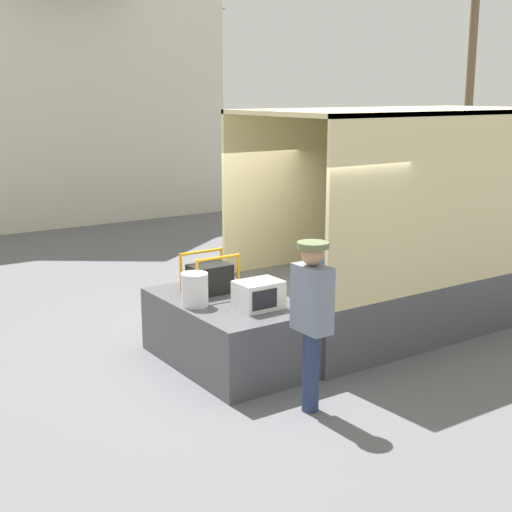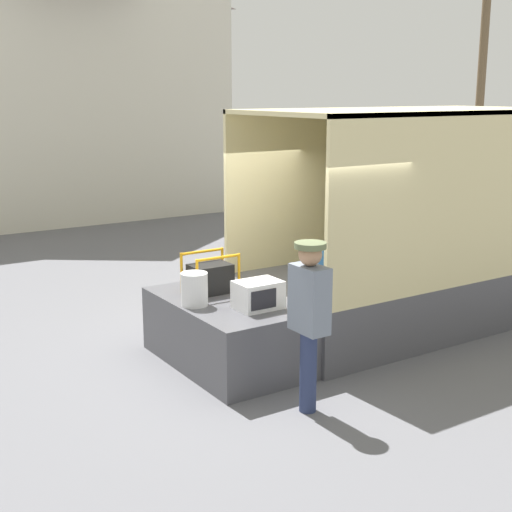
# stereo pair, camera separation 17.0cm
# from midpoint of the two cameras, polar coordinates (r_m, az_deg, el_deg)

# --- Properties ---
(ground_plane) EXTENTS (160.00, 160.00, 0.00)m
(ground_plane) POSITION_cam_midpoint_polar(r_m,az_deg,el_deg) (9.35, 1.64, -7.73)
(ground_plane) COLOR slate
(box_truck) EXTENTS (6.67, 2.28, 3.08)m
(box_truck) POSITION_cam_midpoint_polar(r_m,az_deg,el_deg) (11.64, 17.45, 0.49)
(box_truck) COLOR navy
(box_truck) RESTS_ON ground
(tailgate_deck) EXTENTS (1.29, 2.16, 0.82)m
(tailgate_deck) POSITION_cam_midpoint_polar(r_m,az_deg,el_deg) (8.88, -1.79, -6.05)
(tailgate_deck) COLOR #4C4C51
(tailgate_deck) RESTS_ON ground
(microwave) EXTENTS (0.53, 0.40, 0.33)m
(microwave) POSITION_cam_midpoint_polar(r_m,az_deg,el_deg) (8.36, 0.75, -3.12)
(microwave) COLOR white
(microwave) RESTS_ON tailgate_deck
(portable_generator) EXTENTS (0.63, 0.45, 0.51)m
(portable_generator) POSITION_cam_midpoint_polar(r_m,az_deg,el_deg) (9.02, -3.03, -1.74)
(portable_generator) COLOR black
(portable_generator) RESTS_ON tailgate_deck
(orange_bucket) EXTENTS (0.32, 0.32, 0.40)m
(orange_bucket) POSITION_cam_midpoint_polar(r_m,az_deg,el_deg) (8.48, -4.37, -2.67)
(orange_bucket) COLOR silver
(orange_bucket) RESTS_ON tailgate_deck
(worker_person) EXTENTS (0.33, 0.44, 1.83)m
(worker_person) POSITION_cam_midpoint_polar(r_m,az_deg,el_deg) (7.37, 4.95, -4.19)
(worker_person) COLOR navy
(worker_person) RESTS_ON ground
(house_backdrop) EXTENTS (9.13, 6.62, 7.91)m
(house_backdrop) POSITION_cam_midpoint_polar(r_m,az_deg,el_deg) (21.15, -16.87, 14.43)
(house_backdrop) COLOR beige
(house_backdrop) RESTS_ON ground
(utility_pole) EXTENTS (1.80, 0.28, 7.25)m
(utility_pole) POSITION_cam_midpoint_polar(r_m,az_deg,el_deg) (25.33, 17.78, 13.48)
(utility_pole) COLOR brown
(utility_pole) RESTS_ON ground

